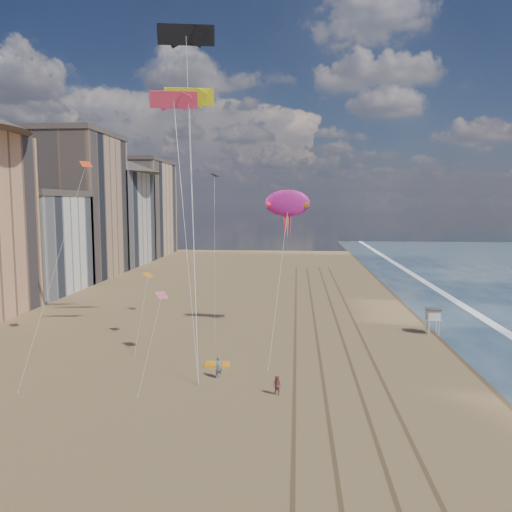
{
  "coord_description": "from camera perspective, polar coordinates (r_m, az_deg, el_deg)",
  "views": [
    {
      "loc": [
        -1.09,
        -24.96,
        15.01
      ],
      "look_at": [
        -5.3,
        26.0,
        9.5
      ],
      "focal_mm": 35.0,
      "sensor_mm": 36.0,
      "label": 1
    }
  ],
  "objects": [
    {
      "name": "tracks",
      "position": [
        57.09,
        8.32,
        -9.15
      ],
      "size": [
        7.68,
        120.0,
        0.01
      ],
      "color": "brown",
      "rests_on": "ground"
    },
    {
      "name": "kite_flyer_b",
      "position": [
        40.21,
        2.43,
        -14.58
      ],
      "size": [
        0.96,
        0.9,
        1.57
      ],
      "primitive_type": "imported",
      "rotation": [
        0.0,
        0.0,
        -0.53
      ],
      "color": "#8A464C",
      "rests_on": "ground"
    },
    {
      "name": "lifeguard_stand",
      "position": [
        60.69,
        19.58,
        -6.33
      ],
      "size": [
        1.63,
        1.63,
        2.95
      ],
      "color": "silver",
      "rests_on": "ground"
    },
    {
      "name": "ground",
      "position": [
        29.15,
        6.83,
        -24.89
      ],
      "size": [
        260.0,
        260.0,
        0.0
      ],
      "primitive_type": "plane",
      "color": "brown",
      "rests_on": "ground"
    },
    {
      "name": "parafoils",
      "position": [
        55.89,
        -8.22,
        20.1
      ],
      "size": [
        6.01,
        6.63,
        9.14
      ],
      "color": "black",
      "rests_on": "ground"
    },
    {
      "name": "wet_sand",
      "position": [
        69.64,
        21.52,
        -6.73
      ],
      "size": [
        260.0,
        260.0,
        0.0
      ],
      "primitive_type": "plane",
      "color": "#42301E",
      "rests_on": "ground"
    },
    {
      "name": "grounded_kite",
      "position": [
        47.2,
        -4.49,
        -12.25
      ],
      "size": [
        2.2,
        1.41,
        0.25
      ],
      "primitive_type": "cube",
      "rotation": [
        0.0,
        0.0,
        0.01
      ],
      "color": "orange",
      "rests_on": "ground"
    },
    {
      "name": "buildings",
      "position": [
        100.97,
        -21.61,
        4.89
      ],
      "size": [
        34.72,
        131.35,
        29.0
      ],
      "color": "#C6B284",
      "rests_on": "ground"
    },
    {
      "name": "foam",
      "position": [
        70.96,
        24.79,
        -6.63
      ],
      "size": [
        260.0,
        260.0,
        0.0
      ],
      "primitive_type": "plane",
      "color": "white",
      "rests_on": "ground"
    },
    {
      "name": "show_kite",
      "position": [
        57.01,
        3.63,
        6.01
      ],
      "size": [
        4.78,
        7.38,
        19.52
      ],
      "color": "#AF1B7C",
      "rests_on": "ground"
    },
    {
      "name": "kite_flyer_a",
      "position": [
        43.87,
        -4.26,
        -12.56
      ],
      "size": [
        0.82,
        0.8,
        1.9
      ],
      "primitive_type": "imported",
      "rotation": [
        0.0,
        0.0,
        0.73
      ],
      "color": "slate",
      "rests_on": "ground"
    },
    {
      "name": "small_kites",
      "position": [
        53.18,
        -12.1,
        2.93
      ],
      "size": [
        12.41,
        12.84,
        13.37
      ],
      "color": "#F34114",
      "rests_on": "ground"
    }
  ]
}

